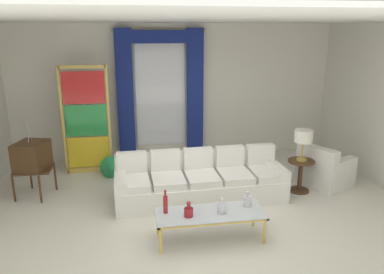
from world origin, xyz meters
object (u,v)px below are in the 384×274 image
armchair_white (324,170)px  bottle_amber_squat (222,207)px  vintage_tv (32,157)px  table_lamp_brass (303,137)px  bottle_blue_decanter (189,211)px  coffee_table (210,215)px  peacock_figurine (111,168)px  bottle_crystal_tall (165,204)px  bottle_ruby_flask (248,201)px  couch_white_long (200,181)px  round_side_table (300,173)px  stained_glass_divider (86,123)px

armchair_white → bottle_amber_squat: bearing=-146.5°
bottle_amber_squat → armchair_white: armchair_white is taller
vintage_tv → table_lamp_brass: (4.73, -0.58, 0.30)m
bottle_blue_decanter → vintage_tv: 3.16m
coffee_table → peacock_figurine: peacock_figurine is taller
vintage_tv → bottle_crystal_tall: bearing=-40.1°
bottle_blue_decanter → armchair_white: size_ratio=0.20×
bottle_ruby_flask → table_lamp_brass: 1.92m
couch_white_long → bottle_ruby_flask: size_ratio=12.47×
armchair_white → bottle_crystal_tall: bearing=-155.3°
bottle_blue_decanter → table_lamp_brass: size_ratio=0.39×
bottle_blue_decanter → peacock_figurine: (-1.17, 2.55, -0.27)m
round_side_table → table_lamp_brass: size_ratio=1.04×
couch_white_long → peacock_figurine: couch_white_long is taller
vintage_tv → peacock_figurine: size_ratio=2.24×
stained_glass_divider → peacock_figurine: bearing=-44.9°
table_lamp_brass → peacock_figurine: bearing=161.3°
peacock_figurine → bottle_amber_squat: bearing=-57.0°
armchair_white → round_side_table: bearing=-159.8°
stained_glass_divider → table_lamp_brass: (3.89, -1.62, -0.03)m
bottle_crystal_tall → table_lamp_brass: size_ratio=0.61×
armchair_white → bottle_ruby_flask: bearing=-143.9°
stained_glass_divider → peacock_figurine: size_ratio=3.67×
vintage_tv → armchair_white: bearing=-4.0°
stained_glass_divider → table_lamp_brass: stained_glass_divider is taller
couch_white_long → bottle_amber_squat: couch_white_long is taller
bottle_blue_decanter → bottle_ruby_flask: bottle_ruby_flask is taller
peacock_figurine → vintage_tv: bearing=-155.6°
coffee_table → bottle_blue_decanter: 0.34m
bottle_amber_squat → table_lamp_brass: table_lamp_brass is taller
couch_white_long → bottle_crystal_tall: bearing=-119.5°
bottle_crystal_tall → round_side_table: (2.57, 1.23, -0.20)m
couch_white_long → round_side_table: couch_white_long is taller
vintage_tv → bottle_ruby_flask: bearing=-28.2°
couch_white_long → round_side_table: (1.85, -0.04, 0.05)m
bottle_crystal_tall → table_lamp_brass: bearing=25.7°
coffee_table → stained_glass_divider: bearing=123.4°
bottle_crystal_tall → armchair_white: size_ratio=0.31×
bottle_crystal_tall → round_side_table: 2.86m
coffee_table → bottle_ruby_flask: bottle_ruby_flask is taller
bottle_crystal_tall → armchair_white: (3.14, 1.45, -0.26)m
armchair_white → peacock_figurine: bearing=166.6°
bottle_amber_squat → vintage_tv: (-2.93, 1.94, 0.24)m
bottle_blue_decanter → peacock_figurine: bottle_blue_decanter is taller
bottle_ruby_flask → stained_glass_divider: bearing=131.5°
peacock_figurine → table_lamp_brass: size_ratio=1.05×
coffee_table → bottle_crystal_tall: bearing=171.7°
bottle_amber_squat → armchair_white: 2.85m
stained_glass_divider → round_side_table: 4.27m
coffee_table → table_lamp_brass: 2.45m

